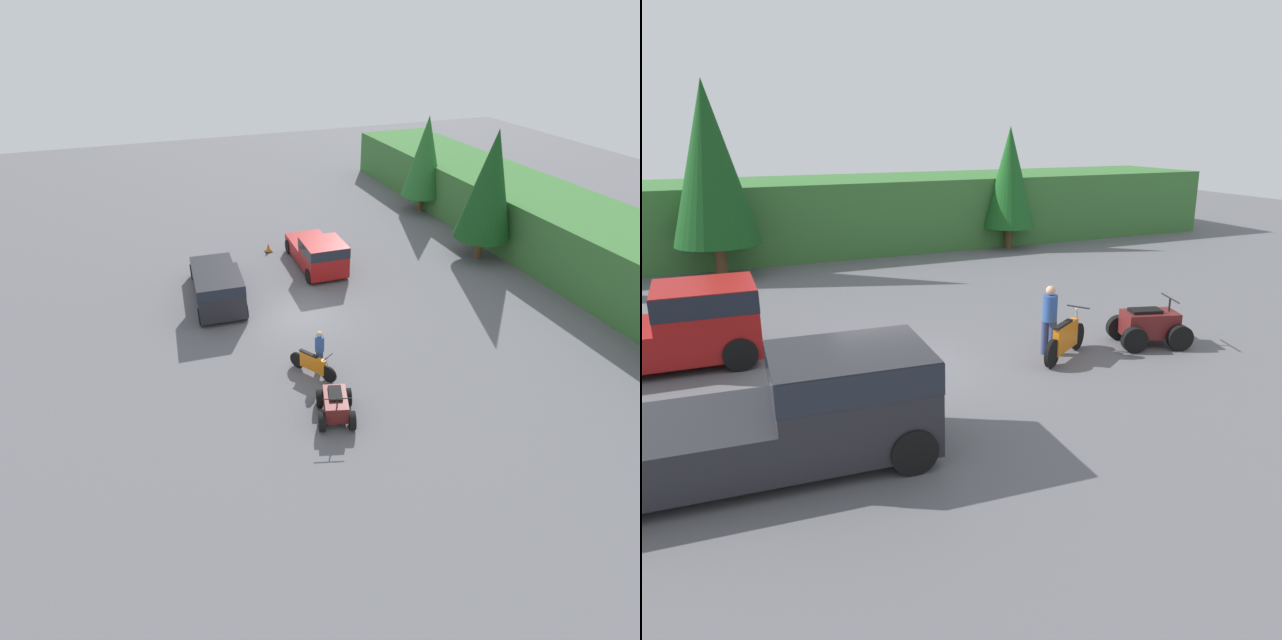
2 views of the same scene
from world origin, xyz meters
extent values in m
plane|color=#5B5B60|center=(0.00, 0.00, 0.00)|extent=(80.00, 80.00, 0.00)
cube|color=#387033|center=(0.00, 16.00, 1.62)|extent=(44.00, 6.00, 3.23)
cylinder|color=brown|center=(-10.78, 12.63, 0.58)|extent=(0.39, 0.39, 1.17)
cone|color=#236628|center=(-10.78, 12.63, 3.82)|extent=(2.85, 2.85, 5.31)
cylinder|color=brown|center=(-2.69, 11.79, 0.65)|extent=(0.43, 0.43, 1.29)
cone|color=#144719|center=(-2.69, 11.79, 4.23)|extent=(3.16, 3.16, 5.89)
cube|color=maroon|center=(-3.63, 2.52, 1.07)|extent=(2.36, 2.21, 1.69)
cube|color=#1E232D|center=(-3.63, 2.52, 1.62)|extent=(2.38, 2.23, 0.54)
cube|color=maroon|center=(-6.18, 2.60, 0.63)|extent=(2.87, 2.22, 0.82)
cylinder|color=black|center=(-2.97, 3.49, 0.40)|extent=(0.82, 0.30, 0.81)
cylinder|color=black|center=(-3.03, 1.52, 0.40)|extent=(0.82, 0.30, 0.81)
cylinder|color=black|center=(-7.02, 3.61, 0.40)|extent=(0.82, 0.30, 0.81)
cylinder|color=black|center=(-7.08, 1.64, 0.40)|extent=(0.82, 0.30, 0.81)
cube|color=#232328|center=(-1.63, -3.44, 1.07)|extent=(2.76, 2.31, 1.69)
cube|color=#1E232D|center=(-1.63, -3.44, 1.62)|extent=(2.78, 2.33, 0.54)
cube|color=#232328|center=(-4.54, -3.25, 0.63)|extent=(3.34, 2.34, 0.82)
cylinder|color=black|center=(-0.78, -2.50, 0.40)|extent=(0.82, 0.33, 0.81)
cylinder|color=black|center=(-0.91, -4.47, 0.40)|extent=(0.82, 0.33, 0.81)
cylinder|color=black|center=(-5.55, -2.19, 0.40)|extent=(0.82, 0.33, 0.81)
cylinder|color=black|center=(-5.68, -4.16, 0.40)|extent=(0.82, 0.33, 0.81)
cylinder|color=black|center=(5.02, -0.53, 0.35)|extent=(0.64, 0.46, 0.69)
cylinder|color=black|center=(3.72, -1.37, 0.35)|extent=(0.64, 0.46, 0.69)
cube|color=orange|center=(4.37, -0.95, 0.55)|extent=(1.07, 0.78, 0.68)
cylinder|color=#B7B7BC|center=(4.98, -0.55, 0.74)|extent=(0.27, 0.20, 0.77)
cylinder|color=black|center=(4.98, -0.55, 1.14)|extent=(0.36, 0.52, 0.04)
cube|color=black|center=(4.21, -1.06, 0.92)|extent=(0.80, 0.59, 0.06)
cylinder|color=black|center=(7.66, -0.68, 0.33)|extent=(0.70, 0.40, 0.66)
cylinder|color=black|center=(7.36, -1.69, 0.33)|extent=(0.70, 0.40, 0.66)
cylinder|color=black|center=(6.49, -0.34, 0.33)|extent=(0.70, 0.40, 0.66)
cylinder|color=black|center=(6.19, -1.34, 0.33)|extent=(0.70, 0.40, 0.66)
cube|color=#5B1919|center=(6.92, -1.01, 0.57)|extent=(1.55, 1.16, 0.65)
cylinder|color=black|center=(7.41, -1.16, 1.07)|extent=(0.06, 0.06, 0.35)
cylinder|color=black|center=(7.41, -1.16, 1.25)|extent=(0.31, 0.95, 0.04)
cube|color=black|center=(6.78, -0.97, 0.94)|extent=(0.90, 0.67, 0.08)
cylinder|color=navy|center=(4.06, -0.49, 0.44)|extent=(0.26, 0.26, 0.88)
cylinder|color=navy|center=(4.19, -0.65, 0.44)|extent=(0.26, 0.26, 0.88)
cylinder|color=#2D5199|center=(4.12, -0.57, 1.21)|extent=(0.52, 0.52, 0.66)
sphere|color=tan|center=(4.12, -0.57, 1.66)|extent=(0.34, 0.34, 0.24)
cube|color=black|center=(-7.63, 0.52, 0.01)|extent=(0.42, 0.42, 0.03)
cone|color=orange|center=(-7.63, 0.52, 0.28)|extent=(0.32, 0.32, 0.55)
camera|label=1|loc=(19.18, -6.14, 12.34)|focal=28.00mm
camera|label=2|loc=(-3.96, -13.14, 5.47)|focal=35.00mm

